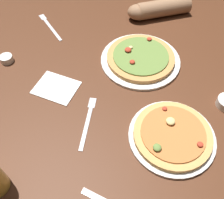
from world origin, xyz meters
TOP-DOWN VIEW (x-y plane):
  - ground_plane at (0.00, 0.00)m, footprint 2.40×2.40m
  - pizza_plate_near at (0.21, -0.13)m, footprint 0.29×0.29m
  - pizza_plate_far at (0.10, 0.23)m, footprint 0.33×0.33m
  - ramekin_butter at (-0.46, 0.18)m, footprint 0.05×0.05m
  - napkin_folded at (-0.22, 0.05)m, footprint 0.19×0.17m
  - fork_left at (-0.08, -0.09)m, footprint 0.03×0.22m
  - fork_spare at (-0.34, 0.43)m, footprint 0.16×0.20m
  - diner_arm at (0.17, 0.56)m, footprint 0.31×0.17m

SIDE VIEW (x-z plane):
  - ground_plane at x=0.00m, z-range -0.03..0.00m
  - fork_left at x=-0.08m, z-range 0.00..0.01m
  - fork_spare at x=-0.34m, z-range 0.00..0.01m
  - napkin_folded at x=-0.22m, z-range 0.00..0.01m
  - ramekin_butter at x=-0.46m, z-range 0.00..0.03m
  - pizza_plate_far at x=0.10m, z-range -0.01..0.04m
  - pizza_plate_near at x=0.21m, z-range -0.01..0.04m
  - diner_arm at x=0.17m, z-range 0.00..0.08m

